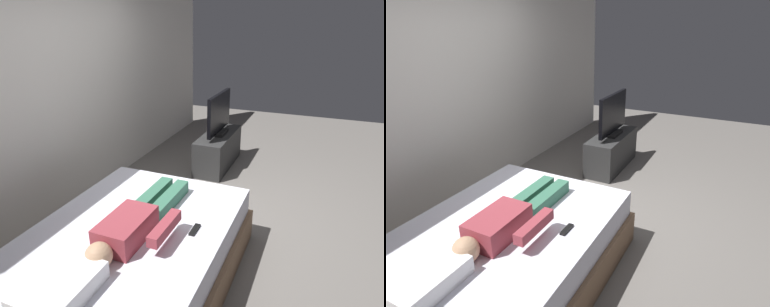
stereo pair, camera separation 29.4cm
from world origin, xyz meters
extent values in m
plane|color=slate|center=(0.00, 0.00, 0.00)|extent=(10.00, 10.00, 0.00)
cube|color=silver|center=(0.40, 1.75, 1.40)|extent=(6.40, 0.10, 2.80)
cube|color=brown|center=(-1.03, 0.36, 0.15)|extent=(2.08, 1.50, 0.30)
cube|color=white|center=(-1.03, 0.36, 0.42)|extent=(2.00, 1.42, 0.24)
cube|color=white|center=(-1.75, 0.36, 0.60)|extent=(0.48, 0.34, 0.12)
cube|color=#993842|center=(-1.13, 0.31, 0.63)|extent=(0.48, 0.28, 0.18)
sphere|color=tan|center=(-1.46, 0.31, 0.63)|extent=(0.18, 0.18, 0.18)
cube|color=#387056|center=(-0.59, 0.23, 0.60)|extent=(0.60, 0.11, 0.11)
cube|color=#387056|center=(-0.59, 0.39, 0.60)|extent=(0.60, 0.11, 0.11)
cube|color=#993842|center=(-1.07, 0.03, 0.67)|extent=(0.40, 0.08, 0.08)
cube|color=black|center=(-0.85, -0.11, 0.55)|extent=(0.15, 0.04, 0.02)
cube|color=#2D2D2D|center=(1.57, 0.48, 0.25)|extent=(1.10, 0.40, 0.50)
cube|color=black|center=(1.57, 0.48, 0.53)|extent=(0.32, 0.20, 0.05)
cube|color=black|center=(1.57, 0.48, 0.82)|extent=(0.88, 0.05, 0.54)
camera|label=1|loc=(-2.87, -0.91, 2.04)|focal=31.57mm
camera|label=2|loc=(-2.75, -1.18, 2.04)|focal=31.57mm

